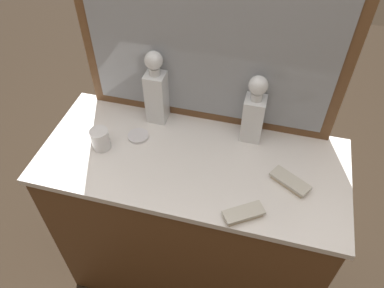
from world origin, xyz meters
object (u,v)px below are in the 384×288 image
object	(u,v)px
crystal_decanter_far_right	(254,114)
crystal_decanter_far_left	(157,94)
crystal_tumbler_far_right	(101,140)
silver_brush_far_right	(290,182)
silver_brush_right	(244,214)
porcelain_dish	(138,136)

from	to	relation	value
crystal_decanter_far_right	crystal_decanter_far_left	xyz separation A→B (m)	(-0.39, 0.01, 0.01)
crystal_decanter_far_left	crystal_tumbler_far_right	xyz separation A→B (m)	(-0.16, -0.21, -0.09)
crystal_tumbler_far_right	silver_brush_far_right	xyz separation A→B (m)	(0.71, 0.00, -0.03)
crystal_decanter_far_left	crystal_tumbler_far_right	world-z (taller)	crystal_decanter_far_left
crystal_decanter_far_right	crystal_tumbler_far_right	distance (m)	0.58
crystal_decanter_far_right	crystal_decanter_far_left	bearing A→B (deg)	178.52
silver_brush_far_right	silver_brush_right	bearing A→B (deg)	-128.32
porcelain_dish	silver_brush_far_right	bearing A→B (deg)	-8.05
crystal_decanter_far_right	crystal_decanter_far_left	size ratio (longest dim) A/B	0.90
silver_brush_far_right	silver_brush_right	size ratio (longest dim) A/B	1.07
crystal_decanter_far_left	porcelain_dish	size ratio (longest dim) A/B	3.85
crystal_decanter_far_right	porcelain_dish	size ratio (longest dim) A/B	3.48
silver_brush_right	silver_brush_far_right	bearing A→B (deg)	51.68
crystal_decanter_far_right	silver_brush_far_right	xyz separation A→B (m)	(0.17, -0.20, -0.10)
crystal_tumbler_far_right	silver_brush_far_right	size ratio (longest dim) A/B	0.56
crystal_decanter_far_left	silver_brush_right	xyz separation A→B (m)	(0.42, -0.38, -0.11)
crystal_tumbler_far_right	porcelain_dish	xyz separation A→B (m)	(0.12, 0.08, -0.03)
crystal_decanter_far_left	crystal_tumbler_far_right	size ratio (longest dim) A/B	3.76
silver_brush_far_right	porcelain_dish	world-z (taller)	silver_brush_far_right
porcelain_dish	crystal_decanter_far_left	bearing A→B (deg)	71.89
crystal_decanter_far_left	silver_brush_far_right	size ratio (longest dim) A/B	2.10
crystal_tumbler_far_right	silver_brush_far_right	bearing A→B (deg)	0.03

